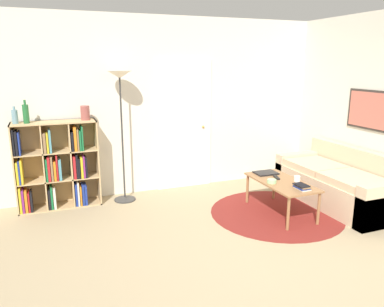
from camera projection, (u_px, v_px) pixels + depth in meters
name	position (u px, v px, depth m)	size (l,w,h in m)	color
ground_plane	(267.00, 276.00, 3.48)	(14.00, 14.00, 0.00)	tan
wall_back	(173.00, 106.00, 5.68)	(7.71, 0.11, 2.60)	silver
wall_right	(364.00, 109.00, 5.25)	(0.08, 5.74, 2.60)	silver
rug	(276.00, 213.00, 4.94)	(1.72, 1.72, 0.01)	maroon
bookshelf	(56.00, 167.00, 5.05)	(1.07, 0.34, 1.18)	tan
floor_lamp	(120.00, 93.00, 5.05)	(0.33, 0.33, 1.83)	#333333
couch	(340.00, 184.00, 5.26)	(0.83, 1.81, 0.76)	#CCB793
coffee_table	(281.00, 185.00, 4.86)	(0.52, 1.05, 0.44)	#996B42
laptop	(266.00, 173.00, 5.18)	(0.31, 0.24, 0.02)	black
bowl	(272.00, 181.00, 4.78)	(0.12, 0.12, 0.05)	#9ED193
book_stack_on_table	(302.00, 187.00, 4.54)	(0.14, 0.20, 0.06)	silver
cup	(297.00, 179.00, 4.84)	(0.08, 0.08, 0.07)	white
remote	(276.00, 177.00, 4.99)	(0.09, 0.18, 0.02)	black
bottle_left	(15.00, 116.00, 4.72)	(0.07, 0.07, 0.22)	#6B93A3
bottle_middle	(26.00, 114.00, 4.74)	(0.08, 0.08, 0.30)	#236633
vase_on_shelf	(85.00, 113.00, 5.03)	(0.12, 0.12, 0.19)	#934C47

